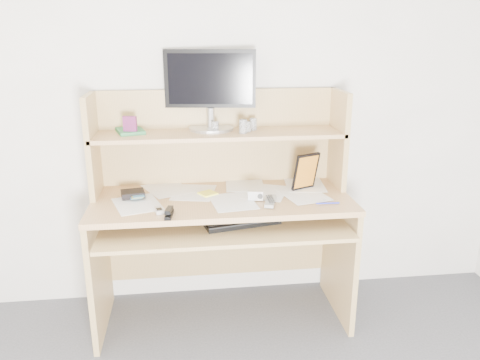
{
  "coord_description": "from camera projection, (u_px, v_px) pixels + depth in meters",
  "views": [
    {
      "loc": [
        -0.19,
        -0.91,
        1.61
      ],
      "look_at": [
        0.09,
        1.43,
        0.86
      ],
      "focal_mm": 35.0,
      "sensor_mm": 36.0,
      "label": 1
    }
  ],
  "objects": [
    {
      "name": "chip_stack_b",
      "position": [
        253.0,
        124.0,
        2.63
      ],
      "size": [
        0.05,
        0.05,
        0.07
      ],
      "primitive_type": "cylinder",
      "rotation": [
        0.0,
        0.0,
        0.19
      ],
      "color": "white",
      "rests_on": "desk"
    },
    {
      "name": "game_case",
      "position": [
        306.0,
        171.0,
        2.62
      ],
      "size": [
        0.14,
        0.08,
        0.21
      ],
      "primitive_type": "cube",
      "rotation": [
        0.0,
        0.0,
        0.43
      ],
      "color": "black",
      "rests_on": "paper_clutter"
    },
    {
      "name": "blue_pen",
      "position": [
        328.0,
        203.0,
        2.43
      ],
      "size": [
        0.12,
        0.01,
        0.01
      ],
      "primitive_type": "cylinder",
      "rotation": [
        1.57,
        0.0,
        1.53
      ],
      "color": "#1B29CE",
      "rests_on": "paper_clutter"
    },
    {
      "name": "chip_stack_a",
      "position": [
        215.0,
        127.0,
        2.59
      ],
      "size": [
        0.05,
        0.05,
        0.06
      ],
      "primitive_type": "cylinder",
      "rotation": [
        0.0,
        0.0,
        0.17
      ],
      "color": "black",
      "rests_on": "desk"
    },
    {
      "name": "digital_camera",
      "position": [
        255.0,
        195.0,
        2.48
      ],
      "size": [
        0.09,
        0.05,
        0.05
      ],
      "primitive_type": "cube",
      "rotation": [
        0.0,
        0.0,
        -0.18
      ],
      "color": "silver",
      "rests_on": "paper_clutter"
    },
    {
      "name": "monitor",
      "position": [
        210.0,
        87.0,
        2.6
      ],
      "size": [
        0.51,
        0.25,
        0.44
      ],
      "rotation": [
        0.0,
        0.0,
        -0.13
      ],
      "color": "#BCBCC1",
      "rests_on": "desk"
    },
    {
      "name": "keyboard",
      "position": [
        242.0,
        222.0,
        2.44
      ],
      "size": [
        0.41,
        0.22,
        0.03
      ],
      "rotation": [
        0.0,
        0.0,
        0.21
      ],
      "color": "black",
      "rests_on": "desk"
    },
    {
      "name": "sticky_note_pad",
      "position": [
        208.0,
        194.0,
        2.59
      ],
      "size": [
        0.12,
        0.12,
        0.01
      ],
      "primitive_type": "cube",
      "rotation": [
        0.0,
        0.0,
        0.53
      ],
      "color": "gold",
      "rests_on": "desk"
    },
    {
      "name": "tv_remote",
      "position": [
        270.0,
        201.0,
        2.45
      ],
      "size": [
        0.09,
        0.17,
        0.02
      ],
      "primitive_type": "cube",
      "rotation": [
        0.0,
        0.0,
        -0.28
      ],
      "color": "gray",
      "rests_on": "paper_clutter"
    },
    {
      "name": "card_box",
      "position": [
        130.0,
        126.0,
        2.51
      ],
      "size": [
        0.08,
        0.04,
        0.1
      ],
      "primitive_type": "cube",
      "rotation": [
        0.0,
        0.0,
        -0.22
      ],
      "color": "maroon",
      "rests_on": "desk"
    },
    {
      "name": "desk",
      "position": [
        221.0,
        202.0,
        2.64
      ],
      "size": [
        1.4,
        0.7,
        1.3
      ],
      "color": "tan",
      "rests_on": "floor"
    },
    {
      "name": "stapler",
      "position": [
        169.0,
        212.0,
        2.27
      ],
      "size": [
        0.05,
        0.12,
        0.04
      ],
      "primitive_type": "cube",
      "rotation": [
        0.0,
        0.0,
        -0.14
      ],
      "color": "black",
      "rests_on": "paper_clutter"
    },
    {
      "name": "shelf_book",
      "position": [
        130.0,
        131.0,
        2.57
      ],
      "size": [
        0.18,
        0.22,
        0.02
      ],
      "primitive_type": "cube",
      "rotation": [
        0.0,
        0.0,
        0.29
      ],
      "color": "#378B59",
      "rests_on": "desk"
    },
    {
      "name": "paper_clutter",
      "position": [
        222.0,
        197.0,
        2.54
      ],
      "size": [
        1.32,
        0.54,
        0.01
      ],
      "primitive_type": "cube",
      "color": "white",
      "rests_on": "desk"
    },
    {
      "name": "chip_stack_c",
      "position": [
        247.0,
        127.0,
        2.59
      ],
      "size": [
        0.04,
        0.04,
        0.06
      ],
      "primitive_type": "cylinder",
      "rotation": [
        0.0,
        0.0,
        0.0
      ],
      "color": "black",
      "rests_on": "desk"
    },
    {
      "name": "flip_phone",
      "position": [
        159.0,
        210.0,
        2.33
      ],
      "size": [
        0.06,
        0.08,
        0.02
      ],
      "primitive_type": "cube",
      "rotation": [
        0.0,
        0.0,
        0.22
      ],
      "color": "silver",
      "rests_on": "paper_clutter"
    },
    {
      "name": "chip_stack_d",
      "position": [
        243.0,
        127.0,
        2.55
      ],
      "size": [
        0.06,
        0.06,
        0.08
      ],
      "primitive_type": "cylinder",
      "rotation": [
        0.0,
        0.0,
        0.39
      ],
      "color": "silver",
      "rests_on": "desk"
    },
    {
      "name": "wallet",
      "position": [
        133.0,
        194.0,
        2.54
      ],
      "size": [
        0.14,
        0.12,
        0.03
      ],
      "primitive_type": "cube",
      "rotation": [
        0.0,
        0.0,
        0.19
      ],
      "color": "black",
      "rests_on": "paper_clutter"
    },
    {
      "name": "back_wall",
      "position": [
        216.0,
        97.0,
        2.7
      ],
      "size": [
        3.6,
        0.04,
        2.5
      ],
      "primitive_type": "cube",
      "color": "silver",
      "rests_on": "floor"
    }
  ]
}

